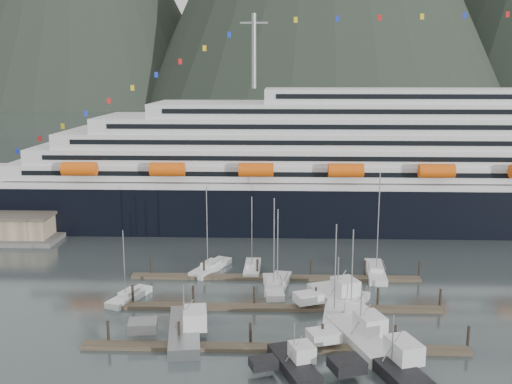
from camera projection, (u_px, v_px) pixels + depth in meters
ground at (310, 318)px, 83.68m from camera, size 1600.00×1600.00×0.00m
cruise_ship at (432, 171)px, 134.14m from camera, size 210.00×30.40×50.30m
dock_near at (275, 347)px, 74.05m from camera, size 48.18×2.28×3.20m
dock_mid at (275, 307)px, 86.79m from camera, size 48.18×2.28×3.20m
dock_far at (276, 277)px, 99.53m from camera, size 48.18×2.28×3.20m
sailboat_a at (129, 297)px, 90.30m from camera, size 5.59×9.00×11.44m
sailboat_b at (273, 287)px, 94.43m from camera, size 3.60×10.74×15.53m
sailboat_c at (278, 284)px, 95.89m from camera, size 4.42×10.29×13.45m
sailboat_d at (334, 313)px, 84.17m from camera, size 4.35×12.11×14.18m
sailboat_e at (211, 268)px, 103.75m from camera, size 6.74×10.77×15.59m
sailboat_f at (252, 268)px, 103.51m from camera, size 2.76×9.15×13.78m
sailboat_g at (376, 272)px, 101.55m from camera, size 3.74×11.92×18.20m
sailboat_h at (353, 306)px, 87.01m from camera, size 6.30×10.20×12.64m
trawler_a at (183, 329)px, 77.67m from camera, size 10.45×14.38×7.71m
trawler_b at (293, 363)px, 68.88m from camera, size 8.42×10.26×6.30m
trawler_c at (390, 364)px, 68.45m from camera, size 11.78×15.27×7.60m
trawler_d at (359, 337)px, 75.51m from camera, size 10.96×13.75×7.89m
trawler_e at (337, 299)px, 88.08m from camera, size 10.94×13.12×8.17m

